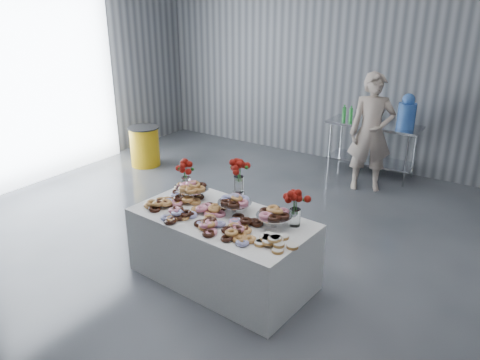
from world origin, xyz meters
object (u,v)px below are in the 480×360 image
at_px(display_table, 222,248).
at_px(water_jug, 407,113).
at_px(person, 371,133).
at_px(trash_barrel, 145,146).
at_px(prep_table, 372,140).

relative_size(display_table, water_jug, 3.43).
bearing_deg(water_jug, person, -117.83).
distance_m(display_table, trash_barrel, 3.94).
bearing_deg(prep_table, display_table, -93.52).
distance_m(water_jug, person, 0.75).
relative_size(water_jug, person, 0.30).
height_order(display_table, prep_table, prep_table).
height_order(person, trash_barrel, person).
height_order(display_table, person, person).
xyz_separation_m(prep_table, water_jug, (0.50, -0.00, 0.53)).
height_order(water_jug, person, person).
xyz_separation_m(prep_table, person, (0.17, -0.63, 0.30)).
relative_size(display_table, prep_table, 1.27).
distance_m(display_table, person, 3.42).
bearing_deg(water_jug, display_table, -100.60).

